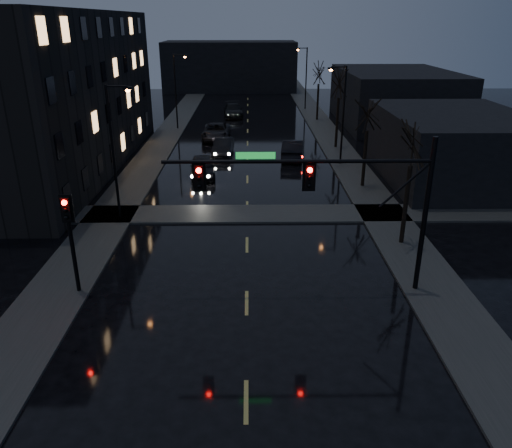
{
  "coord_description": "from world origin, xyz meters",
  "views": [
    {
      "loc": [
        0.14,
        -10.61,
        11.31
      ],
      "look_at": [
        0.42,
        9.17,
        3.2
      ],
      "focal_mm": 35.0,
      "sensor_mm": 36.0,
      "label": 1
    }
  ],
  "objects_px": {
    "oncoming_car_b": "(223,147)",
    "oncoming_car_d": "(233,110)",
    "oncoming_car_a": "(203,166)",
    "lead_car": "(293,149)",
    "oncoming_car_c": "(216,131)"
  },
  "relations": [
    {
      "from": "oncoming_car_c",
      "to": "oncoming_car_a",
      "type": "bearing_deg",
      "value": -90.39
    },
    {
      "from": "oncoming_car_b",
      "to": "oncoming_car_c",
      "type": "bearing_deg",
      "value": 102.23
    },
    {
      "from": "oncoming_car_b",
      "to": "oncoming_car_c",
      "type": "distance_m",
      "value": 6.53
    },
    {
      "from": "oncoming_car_b",
      "to": "oncoming_car_d",
      "type": "bearing_deg",
      "value": 92.33
    },
    {
      "from": "oncoming_car_c",
      "to": "oncoming_car_d",
      "type": "xyz_separation_m",
      "value": [
        1.38,
        12.82,
        0.01
      ]
    },
    {
      "from": "oncoming_car_a",
      "to": "oncoming_car_b",
      "type": "distance_m",
      "value": 6.72
    },
    {
      "from": "oncoming_car_a",
      "to": "oncoming_car_d",
      "type": "relative_size",
      "value": 0.82
    },
    {
      "from": "oncoming_car_a",
      "to": "oncoming_car_c",
      "type": "xyz_separation_m",
      "value": [
        0.29,
        13.05,
        0.02
      ]
    },
    {
      "from": "oncoming_car_a",
      "to": "oncoming_car_c",
      "type": "bearing_deg",
      "value": 83.19
    },
    {
      "from": "oncoming_car_a",
      "to": "oncoming_car_b",
      "type": "xyz_separation_m",
      "value": [
        1.28,
        6.6,
        -0.03
      ]
    },
    {
      "from": "oncoming_car_a",
      "to": "lead_car",
      "type": "bearing_deg",
      "value": 30.25
    },
    {
      "from": "oncoming_car_b",
      "to": "lead_car",
      "type": "bearing_deg",
      "value": -7.99
    },
    {
      "from": "oncoming_car_d",
      "to": "lead_car",
      "type": "xyz_separation_m",
      "value": [
        5.76,
        -20.52,
        0.02
      ]
    },
    {
      "from": "oncoming_car_c",
      "to": "oncoming_car_d",
      "type": "relative_size",
      "value": 1.03
    },
    {
      "from": "oncoming_car_a",
      "to": "oncoming_car_b",
      "type": "relative_size",
      "value": 1.01
    }
  ]
}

